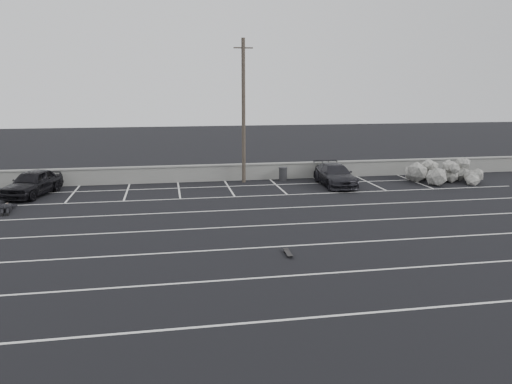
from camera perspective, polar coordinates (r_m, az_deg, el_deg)
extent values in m
plane|color=black|center=(18.93, -1.66, -6.50)|extent=(120.00, 120.00, 0.00)
cube|color=gray|center=(32.34, -5.41, 2.14)|extent=(50.00, 0.35, 1.00)
cube|color=gray|center=(32.25, -5.43, 3.05)|extent=(50.00, 0.45, 0.08)
cube|color=silver|center=(13.46, 2.32, -14.47)|extent=(36.00, 0.10, 0.01)
cube|color=silver|center=(16.15, -0.03, -9.81)|extent=(36.00, 0.10, 0.01)
cube|color=silver|center=(18.93, -1.66, -6.49)|extent=(36.00, 0.10, 0.01)
cube|color=silver|center=(21.77, -2.85, -4.02)|extent=(36.00, 0.10, 0.01)
cube|color=silver|center=(24.64, -3.77, -2.13)|extent=(36.00, 0.10, 0.01)
cube|color=silver|center=(27.55, -4.49, -0.63)|extent=(36.00, 0.10, 0.01)
cube|color=silver|center=(30.47, -5.07, 0.59)|extent=(36.00, 0.10, 0.01)
cube|color=silver|center=(31.00, -25.66, -0.37)|extent=(0.10, 5.00, 0.01)
cube|color=silver|center=(30.33, -20.20, -0.17)|extent=(0.10, 5.00, 0.01)
cube|color=silver|center=(29.95, -14.54, 0.05)|extent=(0.10, 5.00, 0.01)
cube|color=silver|center=(29.87, -8.80, 0.26)|extent=(0.10, 5.00, 0.01)
cube|color=silver|center=(30.09, -3.08, 0.47)|extent=(0.10, 5.00, 0.01)
cube|color=silver|center=(30.60, 2.50, 0.67)|extent=(0.10, 5.00, 0.01)
cube|color=silver|center=(31.39, 7.85, 0.86)|extent=(0.10, 5.00, 0.01)
cube|color=silver|center=(32.44, 12.89, 1.03)|extent=(0.10, 5.00, 0.01)
cube|color=silver|center=(33.73, 17.59, 1.18)|extent=(0.10, 5.00, 0.01)
imported|color=black|center=(30.48, -24.15, 0.97)|extent=(2.91, 4.60, 1.46)
imported|color=black|center=(31.10, 9.02, 1.94)|extent=(1.95, 4.57, 1.32)
cylinder|color=#4C4238|center=(31.37, -1.43, 9.12)|extent=(0.24, 0.24, 8.88)
cube|color=#4C4238|center=(31.41, -1.47, 16.15)|extent=(1.18, 0.08, 0.08)
cylinder|color=#29292C|center=(32.34, 3.10, 2.02)|extent=(0.59, 0.59, 0.83)
cylinder|color=#29292C|center=(32.26, 3.11, 2.78)|extent=(0.65, 0.65, 0.05)
cube|color=black|center=(18.28, 3.69, -6.94)|extent=(0.21, 0.76, 0.02)
cube|color=#29292C|center=(18.52, 3.52, -6.79)|extent=(0.16, 0.05, 0.04)
cube|color=#29292C|center=(18.06, 3.86, -7.29)|extent=(0.16, 0.05, 0.04)
cylinder|color=black|center=(18.51, 3.24, -6.86)|extent=(0.03, 0.05, 0.05)
cylinder|color=black|center=(18.55, 3.80, -6.83)|extent=(0.03, 0.05, 0.05)
cylinder|color=black|center=(18.05, 3.57, -7.37)|extent=(0.03, 0.05, 0.05)
cylinder|color=black|center=(18.08, 4.14, -7.34)|extent=(0.03, 0.05, 0.05)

